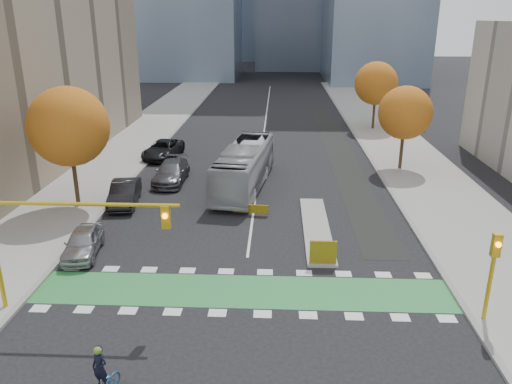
# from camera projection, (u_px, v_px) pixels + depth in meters

# --- Properties ---
(ground) EXTENTS (300.00, 300.00, 0.00)m
(ground) POSITION_uv_depth(u_px,v_px,m) (241.00, 309.00, 22.36)
(ground) COLOR black
(ground) RESTS_ON ground
(sidewalk_west) EXTENTS (7.00, 120.00, 0.15)m
(sidewalk_west) POSITION_uv_depth(u_px,v_px,m) (97.00, 172.00, 41.74)
(sidewalk_west) COLOR gray
(sidewalk_west) RESTS_ON ground
(sidewalk_east) EXTENTS (7.00, 120.00, 0.15)m
(sidewalk_east) POSITION_uv_depth(u_px,v_px,m) (424.00, 176.00, 40.61)
(sidewalk_east) COLOR gray
(sidewalk_east) RESTS_ON ground
(curb_west) EXTENTS (0.30, 120.00, 0.16)m
(curb_west) POSITION_uv_depth(u_px,v_px,m) (139.00, 172.00, 41.59)
(curb_west) COLOR gray
(curb_west) RESTS_ON ground
(curb_east) EXTENTS (0.30, 120.00, 0.16)m
(curb_east) POSITION_uv_depth(u_px,v_px,m) (380.00, 175.00, 40.75)
(curb_east) COLOR gray
(curb_east) RESTS_ON ground
(bike_crossing) EXTENTS (20.00, 3.00, 0.01)m
(bike_crossing) POSITION_uv_depth(u_px,v_px,m) (243.00, 291.00, 23.77)
(bike_crossing) COLOR #29803C
(bike_crossing) RESTS_ON ground
(centre_line) EXTENTS (0.15, 70.00, 0.01)m
(centre_line) POSITION_uv_depth(u_px,v_px,m) (265.00, 125.00, 60.03)
(centre_line) COLOR silver
(centre_line) RESTS_ON ground
(bike_lane_paint) EXTENTS (2.50, 50.00, 0.01)m
(bike_lane_paint) POSITION_uv_depth(u_px,v_px,m) (336.00, 146.00, 50.30)
(bike_lane_paint) COLOR black
(bike_lane_paint) RESTS_ON ground
(median_island) EXTENTS (1.60, 10.00, 0.16)m
(median_island) POSITION_uv_depth(u_px,v_px,m) (316.00, 228.00, 30.64)
(median_island) COLOR gray
(median_island) RESTS_ON ground
(hazard_board) EXTENTS (1.40, 0.12, 1.30)m
(hazard_board) POSITION_uv_depth(u_px,v_px,m) (323.00, 252.00, 25.88)
(hazard_board) COLOR yellow
(hazard_board) RESTS_ON median_island
(tree_west) EXTENTS (5.20, 5.20, 8.22)m
(tree_west) POSITION_uv_depth(u_px,v_px,m) (69.00, 127.00, 32.29)
(tree_west) COLOR #332114
(tree_west) RESTS_ON ground
(tree_east_near) EXTENTS (4.40, 4.40, 7.08)m
(tree_east_near) POSITION_uv_depth(u_px,v_px,m) (405.00, 113.00, 40.96)
(tree_east_near) COLOR #332114
(tree_east_near) RESTS_ON ground
(tree_east_far) EXTENTS (4.80, 4.80, 7.65)m
(tree_east_far) POSITION_uv_depth(u_px,v_px,m) (376.00, 83.00, 55.88)
(tree_east_far) COLOR #332114
(tree_east_far) RESTS_ON ground
(traffic_signal_west) EXTENTS (8.53, 0.56, 5.20)m
(traffic_signal_west) POSITION_uv_depth(u_px,v_px,m) (50.00, 227.00, 20.87)
(traffic_signal_west) COLOR #BF9914
(traffic_signal_west) RESTS_ON ground
(traffic_signal_east) EXTENTS (0.35, 0.43, 4.10)m
(traffic_signal_east) POSITION_uv_depth(u_px,v_px,m) (493.00, 264.00, 20.53)
(traffic_signal_east) COLOR #BF9914
(traffic_signal_east) RESTS_ON ground
(cyclist) EXTENTS (1.28, 1.92, 2.10)m
(cyclist) POSITION_uv_depth(u_px,v_px,m) (102.00, 382.00, 16.88)
(cyclist) COLOR #1D5287
(cyclist) RESTS_ON ground
(bus) EXTENTS (4.33, 12.15, 3.31)m
(bus) POSITION_uv_depth(u_px,v_px,m) (244.00, 166.00, 37.66)
(bus) COLOR #9DA2A4
(bus) RESTS_ON ground
(parked_car_a) EXTENTS (2.26, 4.44, 1.45)m
(parked_car_a) POSITION_uv_depth(u_px,v_px,m) (83.00, 242.00, 27.20)
(parked_car_a) COLOR #99999E
(parked_car_a) RESTS_ON ground
(parked_car_b) EXTENTS (2.35, 5.12, 1.63)m
(parked_car_b) POSITION_uv_depth(u_px,v_px,m) (125.00, 193.00, 34.51)
(parked_car_b) COLOR black
(parked_car_b) RESTS_ON ground
(parked_car_c) EXTENTS (2.28, 5.58, 1.62)m
(parked_car_c) POSITION_uv_depth(u_px,v_px,m) (171.00, 172.00, 39.13)
(parked_car_c) COLOR #4C4C51
(parked_car_c) RESTS_ON ground
(parked_car_d) EXTENTS (3.36, 5.97, 1.58)m
(parked_car_d) POSITION_uv_depth(u_px,v_px,m) (163.00, 149.00, 45.93)
(parked_car_d) COLOR black
(parked_car_d) RESTS_ON ground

